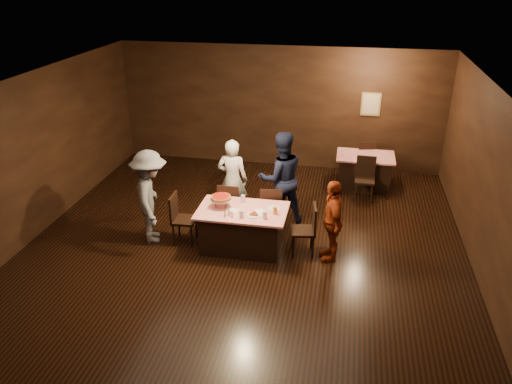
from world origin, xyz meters
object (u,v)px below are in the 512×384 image
diner_white_jacket (233,180)px  diner_red_shirt (332,221)px  chair_far_left (231,204)px  chair_end_left (184,219)px  chair_far_right (271,208)px  back_table (364,171)px  chair_back_near (365,179)px  diner_grey_knit (151,197)px  glass_front_left (241,214)px  plate_empty (274,208)px  chair_end_right (303,230)px  glass_back (243,199)px  pizza_stand (221,198)px  diner_navy_hoodie (281,178)px  glass_front_right (265,215)px  main_table (243,229)px  chair_back_far (364,158)px  glass_amber (275,210)px

diner_white_jacket → diner_red_shirt: 2.36m
chair_far_left → chair_end_left: same height
chair_far_right → back_table: bearing=-133.9°
chair_far_right → diner_red_shirt: diner_red_shirt is taller
chair_back_near → diner_grey_knit: diner_grey_knit is taller
chair_end_left → glass_front_left: size_ratio=6.79×
back_table → chair_far_right: chair_far_right is taller
back_table → chair_back_near: bearing=-90.0°
chair_far_left → plate_empty: (0.95, -0.60, 0.30)m
chair_end_right → glass_back: chair_end_right is taller
pizza_stand → glass_back: pizza_stand is taller
diner_navy_hoodie → glass_back: bearing=30.8°
glass_front_right → chair_end_left: bearing=170.8°
back_table → diner_navy_hoodie: 2.70m
diner_red_shirt → glass_front_right: (-1.15, -0.18, 0.09)m
chair_far_right → diner_red_shirt: bearing=138.0°
main_table → chair_back_near: 3.32m
glass_front_right → chair_far_right: bearing=92.9°
chair_back_far → plate_empty: bearing=52.1°
main_table → chair_back_far: size_ratio=1.68×
main_table → glass_amber: glass_amber is taller
chair_far_right → glass_front_right: 1.07m
glass_front_left → glass_amber: (0.55, 0.25, 0.00)m
glass_back → main_table: bearing=-80.5°
main_table → diner_white_jacket: size_ratio=0.95×
diner_red_shirt → plate_empty: size_ratio=5.98×
chair_end_left → chair_end_right: 2.20m
chair_far_right → glass_amber: 0.90m
glass_front_left → diner_grey_knit: bearing=171.2°
chair_back_near → diner_red_shirt: (-0.59, -2.56, 0.27)m
chair_far_left → chair_back_far: same height
chair_end_left → plate_empty: size_ratio=3.80×
diner_navy_hoodie → chair_back_near: bearing=-165.2°
chair_far_left → glass_front_left: 1.20m
diner_grey_knit → glass_amber: 2.31m
back_table → glass_front_left: glass_front_left is taller
glass_back → chair_back_far: bearing=57.3°
chair_far_left → chair_end_right: bearing=154.2°
chair_far_right → chair_end_left: size_ratio=1.00×
chair_back_far → diner_navy_hoodie: diner_navy_hoodie is taller
back_table → chair_back_near: size_ratio=1.37×
chair_back_far → diner_navy_hoodie: (-1.66, -2.66, 0.47)m
back_table → chair_far_left: chair_far_left is taller
chair_back_far → diner_navy_hoodie: size_ratio=0.50×
back_table → glass_amber: glass_amber is taller
diner_navy_hoodie → glass_amber: bearing=69.1°
back_table → chair_far_right: size_ratio=1.37×
chair_end_left → chair_back_near: 4.13m
back_table → chair_back_far: (0.00, 0.60, 0.09)m
main_table → back_table: bearing=55.5°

